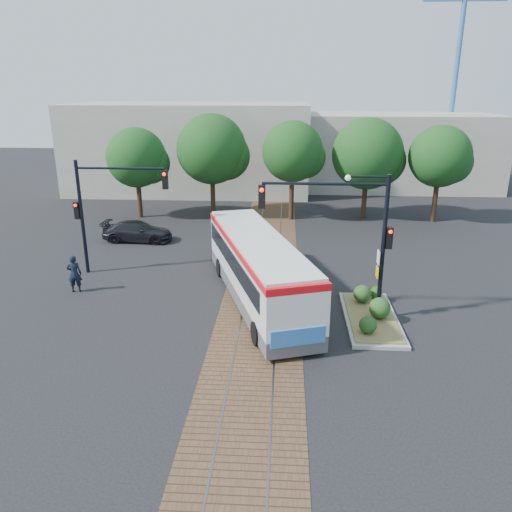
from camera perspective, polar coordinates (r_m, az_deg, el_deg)
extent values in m
plane|color=black|center=(22.68, 0.47, -5.90)|extent=(120.00, 120.00, 0.00)
cube|color=brown|center=(26.36, 0.92, -2.26)|extent=(3.60, 40.00, 0.01)
cube|color=slate|center=(26.40, -0.71, -2.21)|extent=(0.06, 40.00, 0.01)
cube|color=slate|center=(26.34, 2.55, -2.28)|extent=(0.06, 40.00, 0.01)
cylinder|color=#382314|center=(39.05, -13.17, 6.40)|extent=(0.36, 0.36, 2.86)
sphere|color=#133E17|center=(38.54, -13.52, 10.88)|extent=(4.40, 4.40, 4.40)
cylinder|color=#382314|center=(38.61, -4.95, 6.89)|extent=(0.36, 0.36, 3.12)
sphere|color=#133E17|center=(38.05, -5.10, 12.07)|extent=(5.20, 5.20, 5.20)
cylinder|color=#382314|center=(37.41, 4.07, 6.73)|extent=(0.36, 0.36, 3.39)
sphere|color=#133E17|center=(36.86, 4.19, 11.82)|extent=(4.40, 4.40, 4.40)
cylinder|color=#382314|center=(38.70, 12.27, 6.36)|extent=(0.36, 0.36, 2.86)
sphere|color=#133E17|center=(38.14, 12.62, 11.32)|extent=(5.20, 5.20, 5.20)
cylinder|color=#382314|center=(39.00, 19.76, 5.97)|extent=(0.36, 0.36, 3.12)
sphere|color=#133E17|center=(38.48, 20.29, 10.63)|extent=(4.40, 4.40, 4.40)
cube|color=#ADA899|center=(49.72, -7.25, 12.32)|extent=(22.00, 12.00, 8.00)
cube|color=#ADA899|center=(52.10, 15.86, 11.51)|extent=(18.00, 10.00, 7.00)
cylinder|color=#3F72B2|center=(57.16, 21.67, 17.06)|extent=(0.50, 0.50, 18.00)
cube|color=#49494B|center=(23.21, 0.22, -3.90)|extent=(5.73, 11.50, 0.66)
cube|color=white|center=(22.77, 0.22, -1.05)|extent=(5.75, 11.51, 1.79)
cube|color=black|center=(22.93, 0.04, -0.15)|extent=(5.45, 10.45, 0.85)
cube|color=red|center=(22.44, 0.23, 1.44)|extent=(5.78, 11.52, 0.28)
cube|color=white|center=(22.38, 0.23, 1.91)|extent=(5.56, 11.13, 0.13)
cube|color=black|center=(17.73, 4.78, -5.76)|extent=(1.47, 0.57, 0.85)
cube|color=#2F6EBE|center=(18.10, 4.85, -9.23)|extent=(1.99, 0.69, 0.66)
cube|color=orange|center=(22.45, 3.87, -2.93)|extent=(1.36, 4.06, 1.04)
cylinder|color=black|center=(19.43, 0.16, -8.81)|extent=(0.60, 1.00, 0.94)
cylinder|color=black|center=(20.03, 6.24, -8.04)|extent=(0.60, 1.00, 0.94)
cylinder|color=black|center=(26.28, -4.06, -1.29)|extent=(0.60, 1.00, 0.94)
cylinder|color=black|center=(26.73, 0.52, -0.90)|extent=(0.60, 1.00, 0.94)
cube|color=gray|center=(22.05, 12.99, -6.97)|extent=(2.20, 5.20, 0.15)
cube|color=olive|center=(22.00, 13.01, -6.69)|extent=(1.90, 4.80, 0.08)
sphere|color=#1E4719|center=(20.34, 12.67, -7.63)|extent=(0.70, 0.70, 0.70)
sphere|color=#1E4719|center=(21.67, 13.97, -5.75)|extent=(0.90, 0.90, 0.90)
sphere|color=#1E4719|center=(23.05, 12.06, -4.22)|extent=(0.80, 0.80, 0.80)
sphere|color=#1E4719|center=(23.66, 13.55, -3.98)|extent=(0.60, 0.60, 0.60)
cylinder|color=black|center=(21.14, 14.32, 0.97)|extent=(0.18, 0.18, 6.00)
cylinder|color=black|center=(20.18, 7.86, 8.17)|extent=(5.00, 0.12, 0.12)
cube|color=black|center=(20.25, 0.68, 6.79)|extent=(0.28, 0.22, 0.95)
sphere|color=#FF190C|center=(20.05, 0.66, 7.55)|extent=(0.18, 0.18, 0.18)
cube|color=black|center=(21.07, 14.99, 1.99)|extent=(0.26, 0.20, 0.90)
sphere|color=#FF190C|center=(20.87, 15.13, 2.68)|extent=(0.16, 0.16, 0.16)
cube|color=white|center=(21.12, 13.81, -0.15)|extent=(0.04, 0.45, 0.55)
cube|color=yellow|center=(21.33, 13.68, -1.80)|extent=(0.04, 0.45, 0.45)
cylinder|color=black|center=(20.33, 12.74, 8.82)|extent=(1.60, 0.08, 0.08)
sphere|color=silver|center=(20.23, 10.47, 8.78)|extent=(0.24, 0.24, 0.24)
cylinder|color=black|center=(27.52, -19.27, 4.12)|extent=(0.18, 0.18, 6.00)
cylinder|color=black|center=(26.23, -15.28, 9.64)|extent=(4.50, 0.12, 0.12)
cube|color=black|center=(25.70, -10.35, 8.57)|extent=(0.28, 0.22, 0.95)
sphere|color=#FF190C|center=(25.52, -10.47, 9.18)|extent=(0.18, 0.18, 0.18)
cube|color=black|center=(27.52, -19.78, 4.92)|extent=(0.26, 0.20, 0.90)
sphere|color=#FF190C|center=(27.33, -19.96, 5.46)|extent=(0.16, 0.16, 0.16)
imported|color=black|center=(25.59, -20.05, -1.91)|extent=(0.75, 0.58, 1.86)
imported|color=black|center=(33.05, -13.39, 2.77)|extent=(4.53, 2.01, 1.29)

